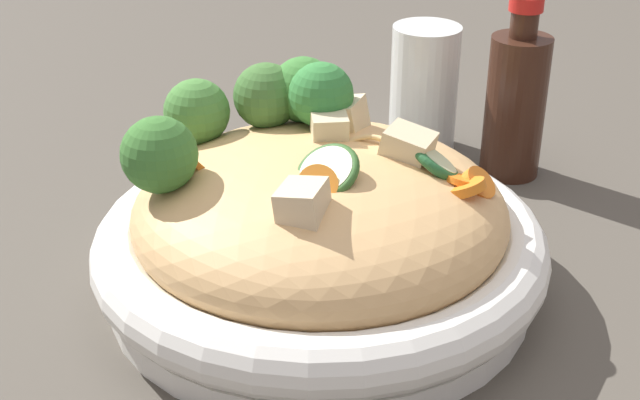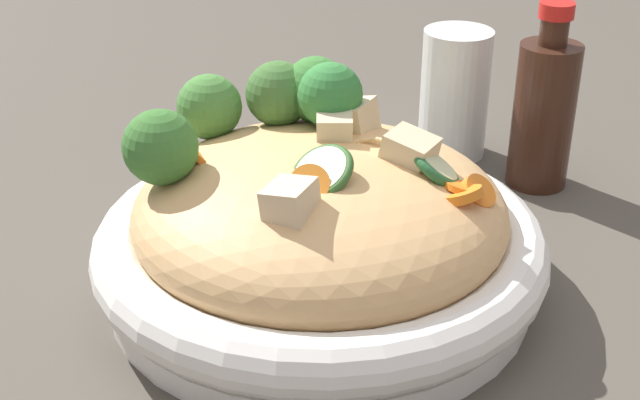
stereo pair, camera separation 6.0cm
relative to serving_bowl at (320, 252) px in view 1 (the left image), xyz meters
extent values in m
plane|color=#4A453C|center=(0.00, 0.00, -0.03)|extent=(3.00, 3.00, 0.00)
cylinder|color=white|center=(0.00, 0.00, -0.02)|extent=(0.30, 0.30, 0.02)
torus|color=white|center=(0.00, 0.00, 0.01)|extent=(0.32, 0.32, 0.04)
ellipsoid|color=tan|center=(0.00, 0.00, 0.03)|extent=(0.26, 0.26, 0.09)
torus|color=tan|center=(-0.04, 0.05, 0.06)|extent=(0.08, 0.08, 0.03)
torus|color=tan|center=(-0.03, 0.00, 0.07)|extent=(0.06, 0.06, 0.02)
cone|color=#95B972|center=(0.08, -0.08, 0.05)|extent=(0.03, 0.03, 0.02)
sphere|color=#457D37|center=(0.08, -0.08, 0.08)|extent=(0.07, 0.07, 0.05)
cone|color=#8CAD6F|center=(0.00, -0.08, 0.06)|extent=(0.03, 0.03, 0.02)
sphere|color=#3B7934|center=(0.00, -0.08, 0.09)|extent=(0.07, 0.07, 0.05)
cone|color=#8DB974|center=(0.10, 0.00, 0.06)|extent=(0.03, 0.03, 0.02)
sphere|color=#396F2F|center=(0.10, 0.00, 0.08)|extent=(0.06, 0.06, 0.05)
cone|color=#99AC74|center=(0.03, -0.08, 0.06)|extent=(0.03, 0.03, 0.02)
sphere|color=#3E6C31|center=(0.03, -0.08, 0.09)|extent=(0.07, 0.07, 0.05)
cone|color=#8FB36F|center=(-0.01, -0.06, 0.07)|extent=(0.02, 0.02, 0.02)
sphere|color=#337C38|center=(-0.01, -0.06, 0.10)|extent=(0.05, 0.05, 0.05)
cylinder|color=orange|center=(0.01, 0.04, 0.08)|extent=(0.03, 0.02, 0.02)
cylinder|color=orange|center=(-0.09, 0.04, 0.06)|extent=(0.04, 0.04, 0.02)
cylinder|color=orange|center=(-0.09, 0.03, 0.06)|extent=(0.03, 0.03, 0.01)
cylinder|color=orange|center=(-0.10, 0.03, 0.06)|extent=(0.03, 0.03, 0.02)
cylinder|color=orange|center=(-0.06, -0.02, 0.07)|extent=(0.04, 0.04, 0.02)
cylinder|color=orange|center=(0.08, -0.02, 0.07)|extent=(0.03, 0.03, 0.02)
cylinder|color=beige|center=(0.00, 0.03, 0.08)|extent=(0.05, 0.05, 0.03)
torus|color=#305C25|center=(0.00, 0.03, 0.08)|extent=(0.06, 0.06, 0.03)
cylinder|color=beige|center=(-0.08, 0.01, 0.07)|extent=(0.03, 0.03, 0.02)
torus|color=#235B2F|center=(-0.08, 0.01, 0.07)|extent=(0.04, 0.04, 0.03)
cube|color=beige|center=(-0.06, 0.00, 0.08)|extent=(0.05, 0.04, 0.03)
cube|color=beige|center=(0.02, 0.06, 0.07)|extent=(0.04, 0.04, 0.02)
cube|color=beige|center=(-0.03, -0.06, 0.08)|extent=(0.04, 0.04, 0.03)
cube|color=beige|center=(-0.01, -0.03, 0.08)|extent=(0.03, 0.03, 0.02)
cylinder|color=#381E14|center=(-0.20, -0.16, 0.03)|extent=(0.05, 0.05, 0.13)
cylinder|color=#381E14|center=(-0.20, -0.16, 0.11)|extent=(0.02, 0.02, 0.02)
cylinder|color=red|center=(-0.20, -0.16, 0.13)|extent=(0.03, 0.03, 0.01)
cylinder|color=silver|center=(-0.13, -0.22, 0.03)|extent=(0.06, 0.06, 0.12)
camera|label=1|loc=(0.08, 0.52, 0.32)|focal=49.53mm
camera|label=2|loc=(0.02, 0.53, 0.32)|focal=49.53mm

